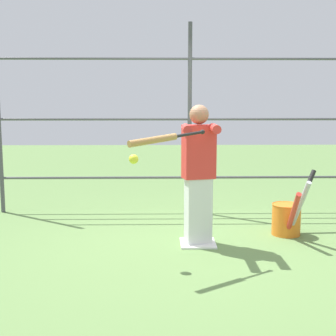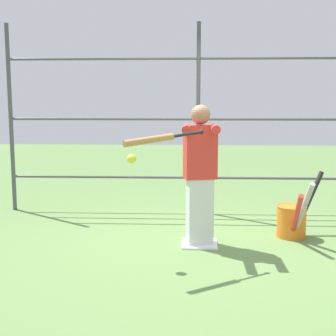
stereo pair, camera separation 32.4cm
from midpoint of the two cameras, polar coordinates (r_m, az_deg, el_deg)
name	(u,v)px [view 2 (the right image)]	position (r m, az deg, el deg)	size (l,w,h in m)	color
ground_plane	(199,245)	(5.41, 5.58, -9.28)	(24.00, 24.00, 0.00)	#608447
home_plate	(199,244)	(5.41, 5.58, -9.18)	(0.40, 0.40, 0.02)	white
fence_backstop	(198,119)	(6.77, 5.06, 5.94)	(5.54, 0.06, 2.72)	#4C4C51
batter	(200,171)	(5.20, 5.71, -0.33)	(0.40, 0.60, 1.58)	silver
baseball_bat_swinging	(156,139)	(4.42, 0.62, 3.55)	(0.76, 0.58, 0.13)	black
softball_in_flight	(132,159)	(4.64, -2.47, 1.12)	(0.10, 0.10, 0.10)	yellow
bat_bucket	(293,219)	(5.84, 16.56, -6.03)	(0.64, 0.96, 0.76)	orange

